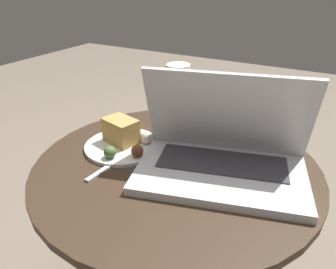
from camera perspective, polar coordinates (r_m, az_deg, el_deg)
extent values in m
cylinder|color=#9E9EA3|center=(0.93, 1.19, -19.15)|extent=(0.07, 0.07, 0.50)
cylinder|color=#38281C|center=(0.76, 1.38, -5.54)|extent=(0.65, 0.65, 0.02)
cube|color=silver|center=(0.71, 9.07, -6.84)|extent=(0.40, 0.30, 0.02)
cube|color=#333338|center=(0.73, 9.38, -4.78)|extent=(0.30, 0.17, 0.00)
cube|color=silver|center=(0.72, 10.24, 3.53)|extent=(0.37, 0.18, 0.20)
cube|color=#19234C|center=(0.72, 10.22, 3.36)|extent=(0.33, 0.16, 0.18)
cylinder|color=brown|center=(0.86, 1.70, 5.35)|extent=(0.06, 0.06, 0.17)
cylinder|color=white|center=(0.84, 1.79, 11.36)|extent=(0.06, 0.06, 0.02)
cylinder|color=silver|center=(0.83, -7.74, -1.97)|extent=(0.19, 0.19, 0.01)
cube|color=tan|center=(0.82, -8.19, 0.66)|extent=(0.09, 0.08, 0.06)
sphere|color=brown|center=(0.76, -5.38, -2.86)|extent=(0.03, 0.03, 0.03)
sphere|color=#4C6B33|center=(0.76, -10.08, -3.05)|extent=(0.03, 0.03, 0.03)
sphere|color=beige|center=(0.82, -3.77, -0.49)|extent=(0.03, 0.03, 0.03)
cube|color=#B2B2B7|center=(0.75, -10.56, -5.66)|extent=(0.02, 0.13, 0.00)
cube|color=#B2B2B7|center=(0.81, -6.20, -2.83)|extent=(0.03, 0.06, 0.00)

